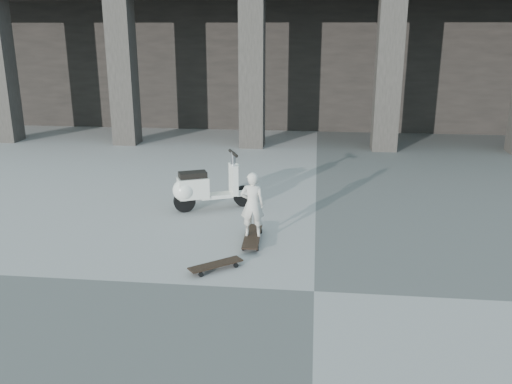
# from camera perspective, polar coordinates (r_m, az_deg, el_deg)

# --- Properties ---
(ground) EXTENTS (90.00, 90.00, 0.00)m
(ground) POSITION_cam_1_polar(r_m,az_deg,el_deg) (6.94, 6.14, -10.35)
(ground) COLOR #4F504D
(ground) RESTS_ON ground
(colonnade) EXTENTS (28.00, 8.82, 6.00)m
(colonnade) POSITION_cam_1_polar(r_m,az_deg,el_deg) (19.94, 6.77, 16.42)
(colonnade) COLOR black
(colonnade) RESTS_ON ground
(longboard) EXTENTS (0.27, 1.04, 0.10)m
(longboard) POSITION_cam_1_polar(r_m,az_deg,el_deg) (8.37, -0.38, -4.72)
(longboard) COLOR black
(longboard) RESTS_ON ground
(skateboard_spare) EXTENTS (0.72, 0.63, 0.09)m
(skateboard_spare) POSITION_cam_1_polar(r_m,az_deg,el_deg) (7.45, -4.26, -7.69)
(skateboard_spare) COLOR black
(skateboard_spare) RESTS_ON ground
(child) EXTENTS (0.38, 0.26, 1.00)m
(child) POSITION_cam_1_polar(r_m,az_deg,el_deg) (8.19, -0.39, -1.32)
(child) COLOR beige
(child) RESTS_ON longboard
(scooter) EXTENTS (1.41, 0.80, 1.04)m
(scooter) POSITION_cam_1_polar(r_m,az_deg,el_deg) (9.73, -5.90, 0.39)
(scooter) COLOR black
(scooter) RESTS_ON ground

